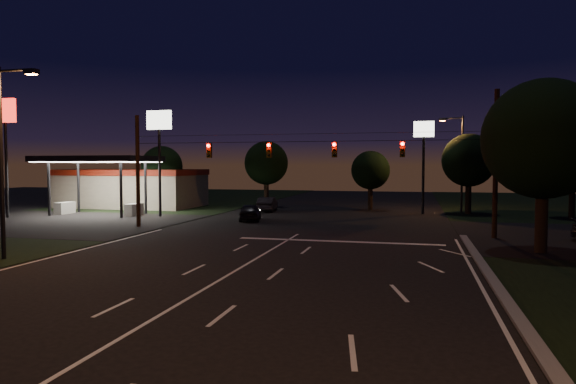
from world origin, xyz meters
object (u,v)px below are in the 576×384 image
(utility_pole_right, at_px, (494,238))
(car_oncoming_b, at_px, (267,204))
(tree_right_near, at_px, (543,141))
(car_oncoming_a, at_px, (250,212))

(utility_pole_right, relative_size, car_oncoming_b, 2.14)
(tree_right_near, xyz_separation_m, car_oncoming_a, (-19.07, 10.87, -4.99))
(utility_pole_right, height_order, car_oncoming_b, utility_pole_right)
(car_oncoming_a, bearing_deg, car_oncoming_b, -97.20)
(utility_pole_right, relative_size, car_oncoming_a, 2.25)
(tree_right_near, bearing_deg, utility_pole_right, 107.53)
(car_oncoming_a, height_order, car_oncoming_b, car_oncoming_b)
(tree_right_near, relative_size, car_oncoming_b, 2.09)
(tree_right_near, relative_size, car_oncoming_a, 2.19)
(utility_pole_right, distance_m, car_oncoming_b, 23.33)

